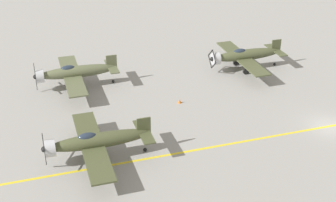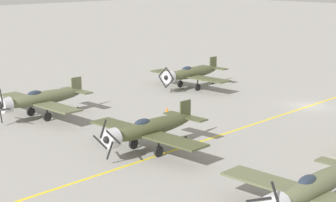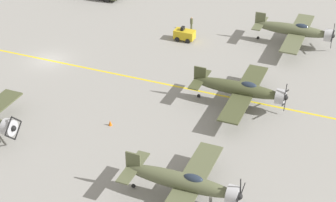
{
  "view_description": "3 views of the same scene",
  "coord_description": "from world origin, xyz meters",
  "px_view_note": "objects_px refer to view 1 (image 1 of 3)",
  "views": [
    {
      "loc": [
        -34.77,
        28.5,
        24.73
      ],
      "look_at": [
        6.92,
        15.36,
        1.92
      ],
      "focal_mm": 50.0,
      "sensor_mm": 36.0,
      "label": 1
    },
    {
      "loc": [
        -30.82,
        55.1,
        14.63
      ],
      "look_at": [
        2.88,
        19.97,
        3.42
      ],
      "focal_mm": 60.0,
      "sensor_mm": 36.0,
      "label": 2
    },
    {
      "loc": [
        49.77,
        35.7,
        31.14
      ],
      "look_at": [
        6.66,
        18.1,
        2.32
      ],
      "focal_mm": 60.0,
      "sensor_mm": 36.0,
      "label": 3
    }
  ],
  "objects_px": {
    "airplane_far_center": "(96,141)",
    "airplane_far_right": "(75,72)",
    "airplane_mid_right": "(245,55)",
    "traffic_cone": "(180,101)"
  },
  "relations": [
    {
      "from": "airplane_far_right",
      "to": "traffic_cone",
      "type": "bearing_deg",
      "value": -122.78
    },
    {
      "from": "airplane_far_center",
      "to": "airplane_far_right",
      "type": "bearing_deg",
      "value": -10.35
    },
    {
      "from": "airplane_far_center",
      "to": "airplane_mid_right",
      "type": "bearing_deg",
      "value": -65.69
    },
    {
      "from": "airplane_far_center",
      "to": "traffic_cone",
      "type": "distance_m",
      "value": 13.79
    },
    {
      "from": "airplane_far_center",
      "to": "traffic_cone",
      "type": "height_order",
      "value": "airplane_far_center"
    },
    {
      "from": "airplane_far_right",
      "to": "traffic_cone",
      "type": "height_order",
      "value": "airplane_far_right"
    },
    {
      "from": "airplane_far_center",
      "to": "traffic_cone",
      "type": "bearing_deg",
      "value": -62.17
    },
    {
      "from": "airplane_mid_right",
      "to": "traffic_cone",
      "type": "relative_size",
      "value": 21.82
    },
    {
      "from": "airplane_mid_right",
      "to": "traffic_cone",
      "type": "distance_m",
      "value": 12.91
    },
    {
      "from": "traffic_cone",
      "to": "airplane_far_right",
      "type": "bearing_deg",
      "value": 54.51
    }
  ]
}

